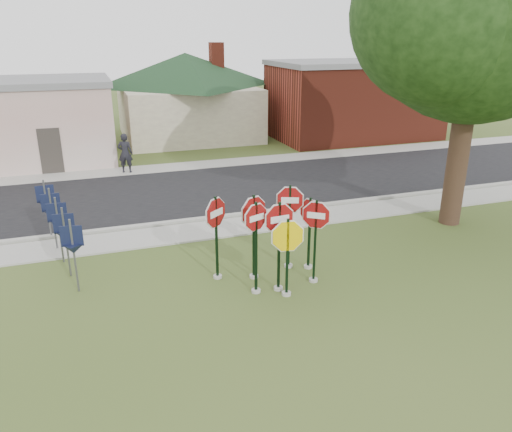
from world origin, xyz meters
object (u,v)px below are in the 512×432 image
object	(u,v)px
pedestrian	(125,153)
stop_sign_yellow	(287,248)
stop_sign_left	(256,236)
oak_tree	(480,4)
stop_sign_center	(279,234)

from	to	relation	value
pedestrian	stop_sign_yellow	bearing A→B (deg)	117.12
stop_sign_left	oak_tree	xyz separation A→B (m)	(8.15, 2.57, 5.59)
stop_sign_left	pedestrian	size ratio (longest dim) A/B	1.37
pedestrian	oak_tree	bearing A→B (deg)	149.77
stop_sign_yellow	pedestrian	distance (m)	13.76
oak_tree	stop_sign_yellow	bearing A→B (deg)	-158.34
stop_sign_center	oak_tree	size ratio (longest dim) A/B	0.23
stop_sign_left	pedestrian	xyz separation A→B (m)	(-2.04, 13.09, -0.58)
stop_sign_yellow	stop_sign_left	world-z (taller)	stop_sign_left
stop_sign_center	pedestrian	size ratio (longest dim) A/B	1.35
stop_sign_left	pedestrian	world-z (taller)	stop_sign_left
stop_sign_yellow	pedestrian	world-z (taller)	stop_sign_yellow
stop_sign_center	stop_sign_yellow	distance (m)	0.43
stop_sign_yellow	pedestrian	size ratio (longest dim) A/B	1.18
stop_sign_center	pedestrian	xyz separation A→B (m)	(-2.63, 13.14, -0.58)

